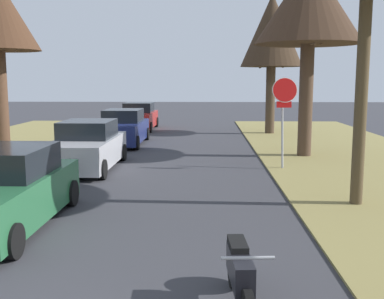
% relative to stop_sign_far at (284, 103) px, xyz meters
% --- Properties ---
extents(stop_sign_far, '(0.81, 0.59, 2.94)m').
position_rel_stop_sign_far_xyz_m(stop_sign_far, '(0.00, 0.00, 0.00)').
color(stop_sign_far, '#9EA0A5').
rests_on(stop_sign_far, grass_verge_right).
extents(street_tree_right_mid_b, '(3.95, 3.95, 7.19)m').
position_rel_stop_sign_far_xyz_m(street_tree_right_mid_b, '(1.24, 2.64, 3.47)').
color(street_tree_right_mid_b, '#4C382A').
rests_on(street_tree_right_mid_b, grass_verge_right).
extents(street_tree_right_far, '(3.27, 3.27, 7.33)m').
position_rel_stop_sign_far_xyz_m(street_tree_right_far, '(0.94, 10.31, 3.24)').
color(street_tree_right_far, '#473829').
rests_on(street_tree_right_far, grass_verge_right).
extents(parked_sedan_green, '(1.97, 4.41, 1.57)m').
position_rel_stop_sign_far_xyz_m(parked_sedan_green, '(-6.51, -6.31, -1.44)').
color(parked_sedan_green, '#28663D').
rests_on(parked_sedan_green, ground).
extents(parked_sedan_silver, '(1.97, 4.41, 1.57)m').
position_rel_stop_sign_far_xyz_m(parked_sedan_silver, '(-6.40, -0.08, -1.44)').
color(parked_sedan_silver, '#BCBCC1').
rests_on(parked_sedan_silver, ground).
extents(parked_sedan_navy, '(1.97, 4.41, 1.57)m').
position_rel_stop_sign_far_xyz_m(parked_sedan_navy, '(-6.28, 5.88, -1.44)').
color(parked_sedan_navy, navy).
rests_on(parked_sedan_navy, ground).
extents(parked_sedan_red, '(1.97, 4.41, 1.57)m').
position_rel_stop_sign_far_xyz_m(parked_sedan_red, '(-6.48, 12.36, -1.44)').
color(parked_sedan_red, red).
rests_on(parked_sedan_red, ground).
extents(parked_motorcycle, '(0.60, 2.05, 0.97)m').
position_rel_stop_sign_far_xyz_m(parked_motorcycle, '(-2.07, -9.65, -1.68)').
color(parked_motorcycle, black).
rests_on(parked_motorcycle, ground).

